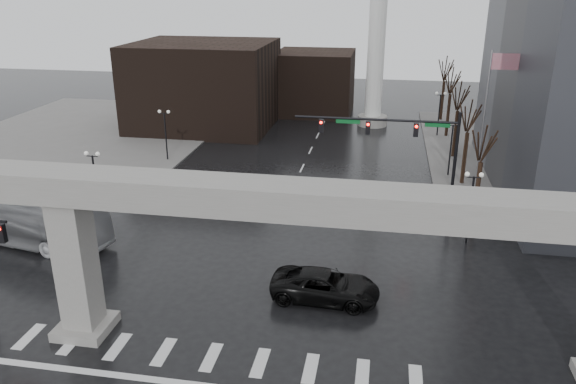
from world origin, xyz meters
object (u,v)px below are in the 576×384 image
object	(u,v)px
city_bus	(19,216)
far_car	(291,187)
pickup_truck	(325,286)
signal_mast_arm	(404,139)

from	to	relation	value
city_bus	far_car	bearing A→B (deg)	-42.90
city_bus	far_car	world-z (taller)	city_bus
pickup_truck	city_bus	distance (m)	21.77
pickup_truck	far_car	xyz separation A→B (m)	(-4.64, 15.80, -0.19)
signal_mast_arm	city_bus	xyz separation A→B (m)	(-25.61, -9.71, -3.99)
signal_mast_arm	pickup_truck	size ratio (longest dim) A/B	2.00
signal_mast_arm	pickup_truck	bearing A→B (deg)	-107.16
signal_mast_arm	far_car	bearing A→B (deg)	166.39
pickup_truck	far_car	bearing A→B (deg)	18.89
city_bus	pickup_truck	bearing A→B (deg)	-88.64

